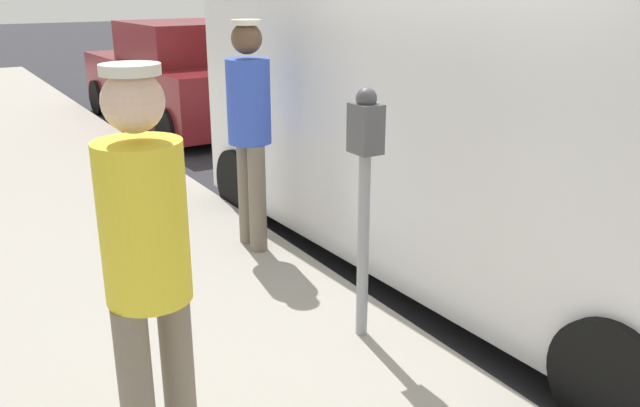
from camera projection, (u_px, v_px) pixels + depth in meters
ground_plane at (510, 301)px, 4.84m from camera, size 80.00×80.00×0.00m
parking_meter_near at (365, 173)px, 3.77m from camera, size 0.14×0.18×1.52m
pedestrian_in_yellow at (147, 258)px, 2.60m from camera, size 0.34×0.34×1.79m
pedestrian_in_blue at (249, 121)px, 5.15m from camera, size 0.34×0.36×1.81m
parked_van at (465, 126)px, 5.15m from camera, size 2.28×5.26×2.15m
parked_sedan_behind at (181, 79)px, 10.67m from camera, size 2.10×4.47×1.65m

